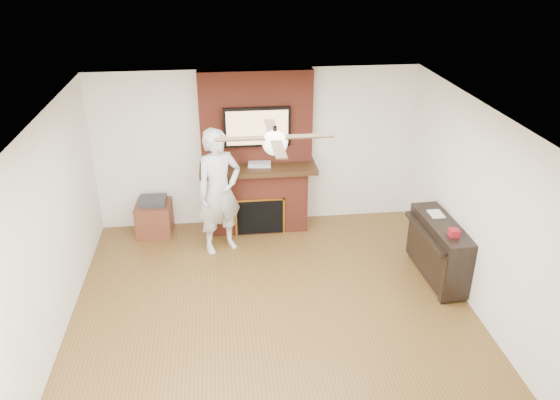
{
  "coord_description": "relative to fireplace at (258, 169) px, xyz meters",
  "views": [
    {
      "loc": [
        -0.56,
        -5.27,
        4.22
      ],
      "look_at": [
        0.16,
        0.9,
        1.23
      ],
      "focal_mm": 35.0,
      "sensor_mm": 36.0,
      "label": 1
    }
  ],
  "objects": [
    {
      "name": "cable_box",
      "position": [
        0.02,
        -0.1,
        0.11
      ],
      "size": [
        0.37,
        0.24,
        0.05
      ],
      "primitive_type": "cube",
      "rotation": [
        0.0,
        0.0,
        -0.12
      ],
      "color": "silver",
      "rests_on": "fireplace"
    },
    {
      "name": "candle_blue",
      "position": [
        0.29,
        -0.23,
        -0.95
      ],
      "size": [
        0.06,
        0.06,
        0.09
      ],
      "primitive_type": "cylinder",
      "color": "#3A45AE",
      "rests_on": "ground"
    },
    {
      "name": "candle_green",
      "position": [
        -0.02,
        -0.25,
        -0.95
      ],
      "size": [
        0.07,
        0.07,
        0.09
      ],
      "primitive_type": "cylinder",
      "color": "#388D3B",
      "rests_on": "ground"
    },
    {
      "name": "tv",
      "position": [
        0.0,
        -0.05,
        0.68
      ],
      "size": [
        1.0,
        0.08,
        0.6
      ],
      "color": "black",
      "rests_on": "fireplace"
    },
    {
      "name": "side_table",
      "position": [
        -1.64,
        -0.07,
        -0.71
      ],
      "size": [
        0.55,
        0.55,
        0.61
      ],
      "rotation": [
        0.0,
        0.0,
        -0.04
      ],
      "color": "#5A2A19",
      "rests_on": "ground"
    },
    {
      "name": "fireplace",
      "position": [
        0.0,
        0.0,
        0.0
      ],
      "size": [
        1.78,
        0.64,
        2.5
      ],
      "color": "maroon",
      "rests_on": "ground"
    },
    {
      "name": "piano",
      "position": [
        2.3,
        -1.78,
        -0.54
      ],
      "size": [
        0.53,
        1.3,
        0.93
      ],
      "rotation": [
        0.0,
        0.0,
        0.04
      ],
      "color": "black",
      "rests_on": "ground"
    },
    {
      "name": "person",
      "position": [
        -0.61,
        -0.67,
        -0.06
      ],
      "size": [
        0.82,
        0.71,
        1.87
      ],
      "primitive_type": "imported",
      "rotation": [
        0.0,
        0.0,
        0.45
      ],
      "color": "silver",
      "rests_on": "ground"
    },
    {
      "name": "candle_orange",
      "position": [
        -0.25,
        -0.21,
        -0.94
      ],
      "size": [
        0.07,
        0.07,
        0.12
      ],
      "primitive_type": "cylinder",
      "color": "orange",
      "rests_on": "ground"
    },
    {
      "name": "ceiling_fan",
      "position": [
        -0.0,
        -2.55,
        1.34
      ],
      "size": [
        1.21,
        1.21,
        0.31
      ],
      "color": "black",
      "rests_on": "room_shell"
    },
    {
      "name": "room_shell",
      "position": [
        0.0,
        -2.55,
        0.25
      ],
      "size": [
        5.36,
        5.86,
        2.86
      ],
      "color": "brown",
      "rests_on": "ground"
    },
    {
      "name": "candle_cream",
      "position": [
        0.01,
        -0.25,
        -0.94
      ],
      "size": [
        0.08,
        0.08,
        0.11
      ],
      "primitive_type": "cylinder",
      "color": "beige",
      "rests_on": "ground"
    }
  ]
}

